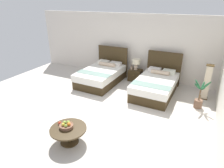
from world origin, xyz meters
name	(u,v)px	position (x,y,z in m)	size (l,w,h in m)	color
ground_plane	(105,109)	(0.00, 0.00, -0.01)	(10.05, 9.87, 0.02)	beige
wall_back	(140,47)	(0.00, 3.13, 1.35)	(10.05, 0.12, 2.70)	silver
bed_near_window	(102,75)	(-1.13, 1.83, 0.34)	(1.42, 2.18, 1.33)	#362814
bed_near_corner	(156,85)	(1.13, 1.83, 0.33)	(1.36, 2.24, 1.34)	#362814
nightstand	(135,75)	(0.03, 2.67, 0.24)	(0.53, 0.46, 0.48)	#362814
table_lamp	(136,63)	(0.03, 2.69, 0.79)	(0.34, 0.34, 0.45)	beige
vase	(132,68)	(-0.13, 2.63, 0.57)	(0.09, 0.09, 0.18)	gray
coffee_table	(69,131)	(-0.04, -1.76, 0.31)	(0.87, 0.87, 0.41)	#362814
fruit_bowl	(66,125)	(-0.09, -1.76, 0.46)	(0.33, 0.33, 0.15)	brown
loose_apple	(60,123)	(-0.32, -1.73, 0.44)	(0.08, 0.08, 0.08)	red
floor_lamp_corner	(207,82)	(2.78, 2.18, 0.61)	(0.24, 0.24, 1.23)	#3B2A10
potted_palm	(199,99)	(2.63, 1.40, 0.31)	(0.51, 0.53, 0.98)	brown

